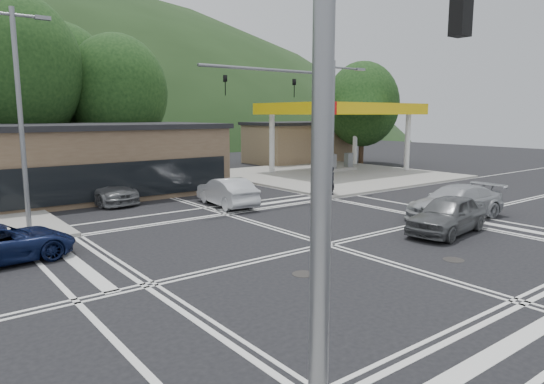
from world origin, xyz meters
TOP-DOWN VIEW (x-y plane):
  - ground at (0.00, 0.00)m, footprint 120.00×120.00m
  - sidewalk_ne at (15.00, 15.00)m, footprint 16.00×16.00m
  - gas_station_canopy at (16.99, 15.99)m, footprint 12.32×8.34m
  - convenience_store at (20.00, 25.00)m, footprint 10.00×6.00m
  - commercial_row at (-8.00, 17.00)m, footprint 24.00×8.00m
  - tree_n_b at (-6.00, 24.00)m, footprint 9.00×9.00m
  - tree_n_c at (1.00, 24.00)m, footprint 7.60×7.60m
  - tree_n_e at (-2.00, 28.00)m, footprint 8.40×8.40m
  - tree_ne at (24.00, 20.00)m, footprint 7.20×7.20m
  - streetlight_nw at (-8.44, 9.00)m, footprint 2.50×0.25m
  - signal_mast_ne at (6.95, 8.20)m, footprint 11.65×0.30m
  - signal_mast_sw at (-6.39, -8.20)m, footprint 9.14×0.28m
  - car_grey_center at (5.17, -1.70)m, footprint 4.81×2.51m
  - car_silver_east at (8.00, -0.30)m, footprint 5.55×2.68m
  - car_queue_a at (1.21, 9.00)m, footprint 2.13×4.78m
  - car_queue_b at (5.22, 19.22)m, footprint 2.01×4.93m
  - car_northbound at (-3.73, 14.07)m, footprint 2.92×5.55m
  - pedestrian at (7.50, 7.50)m, footprint 0.63×0.42m

SIDE VIEW (x-z plane):
  - ground at x=0.00m, z-range 0.00..0.00m
  - sidewalk_ne at x=15.00m, z-range 0.00..0.15m
  - car_queue_a at x=1.21m, z-range 0.00..1.52m
  - car_northbound at x=-3.73m, z-range 0.00..1.53m
  - car_silver_east at x=8.00m, z-range 0.00..1.56m
  - car_grey_center at x=5.17m, z-range 0.00..1.56m
  - car_queue_b at x=5.22m, z-range 0.00..1.68m
  - pedestrian at x=7.50m, z-range 0.15..1.83m
  - convenience_store at x=20.00m, z-range 0.00..3.80m
  - commercial_row at x=-8.00m, z-range 0.00..4.00m
  - gas_station_canopy at x=16.99m, z-range 2.17..7.92m
  - streetlight_nw at x=-8.44m, z-range 0.55..9.55m
  - signal_mast_ne at x=6.95m, z-range 1.07..9.07m
  - signal_mast_sw at x=-6.39m, z-range 1.12..9.12m
  - tree_ne at x=24.00m, z-range 0.85..10.84m
  - tree_n_c at x=1.00m, z-range 1.06..11.93m
  - tree_n_e at x=-2.00m, z-range 1.15..13.13m
  - tree_n_b at x=-6.00m, z-range 1.30..14.28m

